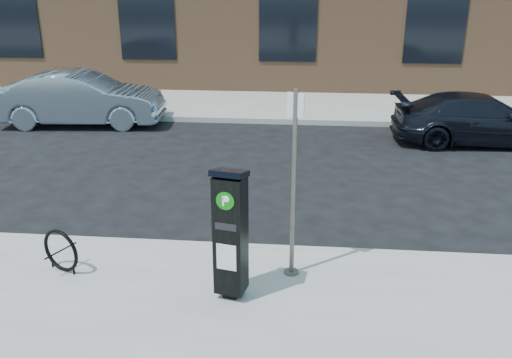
# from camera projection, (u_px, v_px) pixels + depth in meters

# --- Properties ---
(ground) EXTENTS (120.00, 120.00, 0.00)m
(ground) POSITION_uv_depth(u_px,v_px,m) (254.00, 254.00, 8.45)
(ground) COLOR black
(ground) RESTS_ON ground
(sidewalk_far) EXTENTS (60.00, 12.00, 0.15)m
(sidewalk_far) POSITION_uv_depth(u_px,v_px,m) (289.00, 84.00, 21.48)
(sidewalk_far) COLOR gray
(sidewalk_far) RESTS_ON ground
(curb_near) EXTENTS (60.00, 0.12, 0.16)m
(curb_near) POSITION_uv_depth(u_px,v_px,m) (254.00, 250.00, 8.41)
(curb_near) COLOR #9E9B93
(curb_near) RESTS_ON ground
(curb_far) EXTENTS (60.00, 0.12, 0.16)m
(curb_far) POSITION_uv_depth(u_px,v_px,m) (281.00, 121.00, 15.91)
(curb_far) COLOR #9E9B93
(curb_far) RESTS_ON ground
(parking_kiosk) EXTENTS (0.47, 0.44, 1.77)m
(parking_kiosk) POSITION_uv_depth(u_px,v_px,m) (231.00, 233.00, 6.76)
(parking_kiosk) COLOR black
(parking_kiosk) RESTS_ON sidewalk_near
(sign_pole) EXTENTS (0.22, 0.21, 2.61)m
(sign_pole) POSITION_uv_depth(u_px,v_px,m) (294.00, 187.00, 7.16)
(sign_pole) COLOR #544F4A
(sign_pole) RESTS_ON sidewalk_near
(bike_rack) EXTENTS (0.61, 0.30, 0.64)m
(bike_rack) POSITION_uv_depth(u_px,v_px,m) (61.00, 251.00, 7.57)
(bike_rack) COLOR black
(bike_rack) RESTS_ON sidewalk_near
(car_silver) EXTENTS (4.78, 2.01, 1.53)m
(car_silver) POSITION_uv_depth(u_px,v_px,m) (81.00, 99.00, 15.59)
(car_silver) COLOR gray
(car_silver) RESTS_ON ground
(car_dark) EXTENTS (4.47, 1.98, 1.28)m
(car_dark) POSITION_uv_depth(u_px,v_px,m) (479.00, 119.00, 13.89)
(car_dark) COLOR black
(car_dark) RESTS_ON ground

